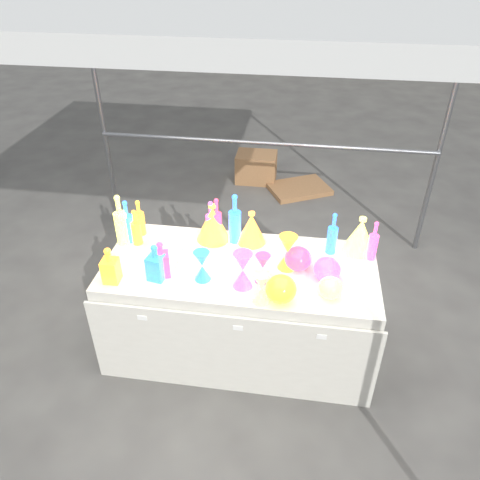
# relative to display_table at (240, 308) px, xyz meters

# --- Properties ---
(ground) EXTENTS (80.00, 80.00, 0.00)m
(ground) POSITION_rel_display_table_xyz_m (-0.00, 0.01, -0.37)
(ground) COLOR #65625D
(ground) RESTS_ON ground
(display_table) EXTENTS (1.84, 0.83, 0.75)m
(display_table) POSITION_rel_display_table_xyz_m (0.00, 0.00, 0.00)
(display_table) COLOR silver
(display_table) RESTS_ON ground
(cardboard_box_closed) EXTENTS (0.48, 0.35, 0.35)m
(cardboard_box_closed) POSITION_rel_display_table_xyz_m (-0.20, 2.71, -0.20)
(cardboard_box_closed) COLOR #9C6E46
(cardboard_box_closed) RESTS_ON ground
(cardboard_box_flat) EXTENTS (0.81, 0.73, 0.06)m
(cardboard_box_flat) POSITION_rel_display_table_xyz_m (0.33, 2.51, -0.35)
(cardboard_box_flat) COLOR #9C6E46
(cardboard_box_flat) RESTS_ON ground
(bottle_0) EXTENTS (0.09, 0.09, 0.27)m
(bottle_0) POSITION_rel_display_table_xyz_m (-0.76, 0.28, 0.51)
(bottle_0) COLOR red
(bottle_0) RESTS_ON display_table
(bottle_1) EXTENTS (0.09, 0.09, 0.33)m
(bottle_1) POSITION_rel_display_table_xyz_m (-0.81, 0.18, 0.54)
(bottle_1) COLOR green
(bottle_1) RESTS_ON display_table
(bottle_2) EXTENTS (0.08, 0.08, 0.33)m
(bottle_2) POSITION_rel_display_table_xyz_m (-0.21, 0.30, 0.54)
(bottle_2) COLOR #E64718
(bottle_2) RESTS_ON display_table
(bottle_3) EXTENTS (0.09, 0.09, 0.30)m
(bottle_3) POSITION_rel_display_table_xyz_m (-0.25, 0.29, 0.53)
(bottle_3) COLOR #1E6BB4
(bottle_3) RESTS_ON display_table
(bottle_4) EXTENTS (0.12, 0.12, 0.38)m
(bottle_4) POSITION_rel_display_table_xyz_m (-0.85, 0.15, 0.56)
(bottle_4) COLOR teal
(bottle_4) RESTS_ON display_table
(bottle_6) EXTENTS (0.08, 0.08, 0.27)m
(bottle_6) POSITION_rel_display_table_xyz_m (-0.75, 0.16, 0.51)
(bottle_6) COLOR red
(bottle_6) RESTS_ON display_table
(bottle_7) EXTENTS (0.10, 0.10, 0.37)m
(bottle_7) POSITION_rel_display_table_xyz_m (-0.08, 0.29, 0.56)
(bottle_7) COLOR green
(bottle_7) RESTS_ON display_table
(decanter_0) EXTENTS (0.10, 0.10, 0.25)m
(decanter_0) POSITION_rel_display_table_xyz_m (-0.77, -0.27, 0.50)
(decanter_0) COLOR red
(decanter_0) RESTS_ON display_table
(decanter_1) EXTENTS (0.13, 0.13, 0.25)m
(decanter_1) POSITION_rel_display_table_xyz_m (-0.48, -0.16, 0.50)
(decanter_1) COLOR #E64718
(decanter_1) RESTS_ON display_table
(decanter_2) EXTENTS (0.12, 0.12, 0.26)m
(decanter_2) POSITION_rel_display_table_xyz_m (-0.50, -0.20, 0.50)
(decanter_2) COLOR green
(decanter_2) RESTS_ON display_table
(hourglass_0) EXTENTS (0.12, 0.12, 0.19)m
(hourglass_0) POSITION_rel_display_table_xyz_m (0.16, -0.13, 0.47)
(hourglass_0) COLOR #E64718
(hourglass_0) RESTS_ON display_table
(hourglass_1) EXTENTS (0.13, 0.13, 0.25)m
(hourglass_1) POSITION_rel_display_table_xyz_m (0.05, -0.20, 0.50)
(hourglass_1) COLOR #1E6BB4
(hourglass_1) RESTS_ON display_table
(hourglass_2) EXTENTS (0.14, 0.14, 0.21)m
(hourglass_2) POSITION_rel_display_table_xyz_m (0.17, -0.33, 0.48)
(hourglass_2) COLOR teal
(hourglass_2) RESTS_ON display_table
(hourglass_3) EXTENTS (0.10, 0.10, 0.19)m
(hourglass_3) POSITION_rel_display_table_xyz_m (-0.37, -0.08, 0.47)
(hourglass_3) COLOR #D029C2
(hourglass_3) RESTS_ON display_table
(hourglass_4) EXTENTS (0.16, 0.16, 0.24)m
(hourglass_4) POSITION_rel_display_table_xyz_m (0.31, 0.03, 0.50)
(hourglass_4) COLOR red
(hourglass_4) RESTS_ON display_table
(hourglass_5) EXTENTS (0.13, 0.13, 0.21)m
(hourglass_5) POSITION_rel_display_table_xyz_m (-0.21, -0.17, 0.48)
(hourglass_5) COLOR green
(hourglass_5) RESTS_ON display_table
(globe_0) EXTENTS (0.23, 0.23, 0.15)m
(globe_0) POSITION_rel_display_table_xyz_m (0.29, -0.30, 0.45)
(globe_0) COLOR red
(globe_0) RESTS_ON display_table
(globe_1) EXTENTS (0.17, 0.17, 0.12)m
(globe_1) POSITION_rel_display_table_xyz_m (0.58, -0.22, 0.44)
(globe_1) COLOR teal
(globe_1) RESTS_ON display_table
(globe_2) EXTENTS (0.21, 0.21, 0.14)m
(globe_2) POSITION_rel_display_table_xyz_m (0.38, 0.03, 0.45)
(globe_2) COLOR #E64718
(globe_2) RESTS_ON display_table
(globe_3) EXTENTS (0.22, 0.22, 0.14)m
(globe_3) POSITION_rel_display_table_xyz_m (0.56, -0.05, 0.44)
(globe_3) COLOR #1E6BB4
(globe_3) RESTS_ON display_table
(lampshade_0) EXTENTS (0.26, 0.26, 0.24)m
(lampshade_0) POSITION_rel_display_table_xyz_m (0.04, 0.29, 0.50)
(lampshade_0) COLOR #EAFF35
(lampshade_0) RESTS_ON display_table
(lampshade_1) EXTENTS (0.29, 0.29, 0.28)m
(lampshade_1) POSITION_rel_display_table_xyz_m (-0.23, 0.29, 0.52)
(lampshade_1) COLOR #EAFF35
(lampshade_1) RESTS_ON display_table
(lampshade_3) EXTENTS (0.29, 0.29, 0.26)m
(lampshade_3) POSITION_rel_display_table_xyz_m (0.78, 0.29, 0.51)
(lampshade_3) COLOR teal
(lampshade_3) RESTS_ON display_table
(bottle_8) EXTENTS (0.09, 0.09, 0.31)m
(bottle_8) POSITION_rel_display_table_xyz_m (0.59, 0.24, 0.53)
(bottle_8) COLOR green
(bottle_8) RESTS_ON display_table
(bottle_10) EXTENTS (0.07, 0.07, 0.29)m
(bottle_10) POSITION_rel_display_table_xyz_m (0.86, 0.21, 0.52)
(bottle_10) COLOR #1E6BB4
(bottle_10) RESTS_ON display_table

